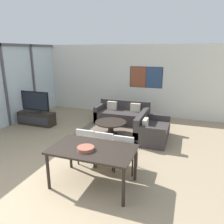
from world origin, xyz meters
The scene contains 14 objects.
ground_plane centered at (0.00, 0.00, 0.00)m, with size 24.00×24.00×0.00m, color #9E896B.
wall_back centered at (0.02, 5.85, 1.40)m, with size 8.08×0.09×2.80m.
window_wall_left centered at (-3.53, 2.93, 1.53)m, with size 0.07×5.85×2.80m.
area_rug centered at (0.14, 3.35, 0.00)m, with size 2.21×1.76×0.01m.
tv_console centered at (-2.67, 3.33, 0.23)m, with size 1.34×0.44×0.47m.
television centered at (-2.67, 3.33, 0.83)m, with size 1.11×0.20×0.74m.
sofa_main centered at (0.14, 4.65, 0.27)m, with size 1.91×0.87×0.77m.
sofa_side centered at (1.39, 3.35, 0.27)m, with size 0.87×1.42×0.77m.
coffee_table centered at (0.14, 3.35, 0.31)m, with size 0.98×0.98×0.41m.
dining_table centered at (0.73, 0.70, 0.70)m, with size 1.61×0.96×0.78m.
dining_chair_left centered at (0.28, 1.42, 0.50)m, with size 0.46×0.46×0.88m.
dining_chair_centre centered at (0.73, 1.40, 0.50)m, with size 0.46×0.46×0.88m.
dining_chair_right centered at (1.19, 1.36, 0.50)m, with size 0.46×0.46×0.88m.
fruit_bowl centered at (0.64, 0.59, 0.81)m, with size 0.32×0.32×0.06m.
Camera 1 is at (2.36, -2.76, 2.58)m, focal length 35.00 mm.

